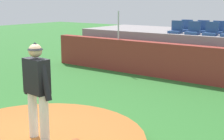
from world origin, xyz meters
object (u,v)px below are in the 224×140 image
object	(u,v)px
pitcher	(37,84)
stadium_chair_2	(211,31)
stadium_chair_4	(186,28)
stadium_chair_5	(202,29)
stadium_chair_6	(218,30)
stadium_chair_0	(176,29)
stadium_chair_1	(193,30)

from	to	relation	value
pitcher	stadium_chair_2	xyz separation A→B (m)	(0.26, 8.22, 0.40)
stadium_chair_4	stadium_chair_5	xyz separation A→B (m)	(0.71, 0.00, 0.00)
stadium_chair_4	stadium_chair_2	bearing A→B (deg)	147.84
stadium_chair_6	stadium_chair_2	bearing A→B (deg)	92.41
pitcher	stadium_chair_0	bearing A→B (deg)	104.63
stadium_chair_0	stadium_chair_2	size ratio (longest dim) A/B	1.00
stadium_chair_1	stadium_chair_6	xyz separation A→B (m)	(0.66, 0.90, 0.00)
stadium_chair_1	stadium_chair_2	world-z (taller)	same
pitcher	stadium_chair_5	size ratio (longest dim) A/B	3.67
stadium_chair_2	stadium_chair_4	world-z (taller)	same
stadium_chair_1	stadium_chair_6	distance (m)	1.12
stadium_chair_4	stadium_chair_5	distance (m)	0.71
stadium_chair_2	stadium_chair_6	bearing A→B (deg)	-87.59
stadium_chair_0	stadium_chair_6	size ratio (longest dim) A/B	1.00
stadium_chair_1	stadium_chair_5	world-z (taller)	same
stadium_chair_2	stadium_chair_5	world-z (taller)	same
stadium_chair_4	stadium_chair_5	bearing A→B (deg)	-179.90
stadium_chair_0	stadium_chair_2	bearing A→B (deg)	179.91
stadium_chair_0	stadium_chair_4	world-z (taller)	same
stadium_chair_4	stadium_chair_1	bearing A→B (deg)	127.87
stadium_chair_1	stadium_chair_5	xyz separation A→B (m)	(0.01, 0.91, 0.00)
stadium_chair_0	pitcher	bearing A→B (deg)	98.13
stadium_chair_0	stadium_chair_5	size ratio (longest dim) A/B	1.00
stadium_chair_4	pitcher	bearing A→B (deg)	97.11
stadium_chair_0	stadium_chair_6	world-z (taller)	same
stadium_chair_1	pitcher	bearing A→B (deg)	93.00
stadium_chair_1	stadium_chair_4	xyz separation A→B (m)	(-0.71, 0.91, 0.00)
stadium_chair_0	stadium_chair_5	distance (m)	1.16
stadium_chair_1	stadium_chair_5	size ratio (longest dim) A/B	1.00
pitcher	stadium_chair_0	size ratio (longest dim) A/B	3.67
stadium_chair_1	stadium_chair_0	bearing A→B (deg)	-2.24
stadium_chair_0	stadium_chair_4	bearing A→B (deg)	-92.53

